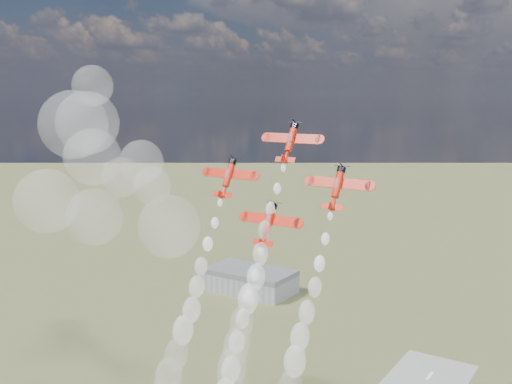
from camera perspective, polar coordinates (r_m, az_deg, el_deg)
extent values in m
cube|color=gray|center=(352.40, -0.54, -8.63)|extent=(50.00, 28.00, 10.00)
cube|color=#595B60|center=(350.45, -0.55, -7.62)|extent=(50.00, 28.00, 3.00)
cylinder|color=red|center=(129.32, 3.36, 5.06)|extent=(1.52, 4.05, 5.70)
cylinder|color=black|center=(130.42, 3.68, 6.27)|extent=(1.74, 2.05, 1.79)
cube|color=red|center=(129.74, 3.46, 5.12)|extent=(13.27, 1.25, 2.03)
cube|color=white|center=(131.62, 2.12, 5.16)|extent=(5.22, 0.32, 0.54)
cube|color=white|center=(128.14, 4.89, 5.02)|extent=(5.22, 0.32, 0.54)
cube|color=red|center=(127.54, 2.79, 3.10)|extent=(4.79, 0.69, 1.11)
cube|color=red|center=(126.82, 2.61, 3.16)|extent=(0.15, 2.30, 2.13)
ellipsoid|color=silver|center=(128.80, 3.23, 5.13)|extent=(1.20, 2.23, 2.88)
cone|color=red|center=(127.91, 2.91, 3.44)|extent=(1.52, 2.69, 3.21)
cylinder|color=red|center=(133.48, -2.60, 1.67)|extent=(1.52, 4.05, 5.70)
cylinder|color=black|center=(134.33, -2.25, 2.88)|extent=(1.74, 2.05, 1.79)
cube|color=red|center=(133.86, -2.48, 1.74)|extent=(13.27, 1.25, 2.03)
cube|color=white|center=(136.04, -3.69, 1.83)|extent=(5.22, 0.32, 0.54)
cube|color=white|center=(131.95, -1.18, 1.61)|extent=(5.22, 0.32, 0.54)
cube|color=red|center=(132.10, -3.21, -0.26)|extent=(4.79, 0.69, 1.11)
cube|color=red|center=(131.42, -3.42, -0.23)|extent=(0.15, 2.30, 2.13)
ellipsoid|color=silver|center=(132.98, -2.75, 1.73)|extent=(1.20, 2.23, 2.88)
cone|color=red|center=(132.40, -3.08, 0.07)|extent=(1.52, 2.69, 3.21)
cylinder|color=red|center=(120.26, 7.81, 0.75)|extent=(1.52, 4.05, 5.70)
cylinder|color=black|center=(121.21, 8.13, 2.09)|extent=(1.74, 2.05, 1.79)
cube|color=red|center=(120.69, 7.91, 0.83)|extent=(13.27, 1.25, 2.03)
cube|color=white|center=(122.32, 6.40, 0.95)|extent=(5.22, 0.32, 0.54)
cube|color=white|center=(119.36, 9.49, 0.67)|extent=(5.22, 0.32, 0.54)
cube|color=red|center=(118.74, 7.26, -1.41)|extent=(4.79, 0.69, 1.11)
cube|color=red|center=(117.97, 7.09, -1.38)|extent=(0.15, 2.30, 2.13)
ellipsoid|color=silver|center=(119.71, 7.69, 0.81)|extent=(1.20, 2.23, 2.88)
cone|color=red|center=(119.06, 7.37, -1.03)|extent=(1.52, 2.69, 3.21)
cylinder|color=red|center=(124.00, 1.27, -2.74)|extent=(1.52, 4.05, 5.70)
cylinder|color=black|center=(124.69, 1.62, -1.42)|extent=(1.74, 2.05, 1.79)
cube|color=red|center=(124.39, 1.38, -2.65)|extent=(13.27, 1.25, 2.03)
cube|color=white|center=(126.35, 0.02, -2.49)|extent=(5.22, 0.32, 0.54)
cube|color=white|center=(122.72, 2.85, -2.86)|extent=(5.22, 0.32, 0.54)
cube|color=red|center=(122.89, 0.65, -4.87)|extent=(4.79, 0.69, 1.11)
cube|color=red|center=(122.17, 0.45, -4.86)|extent=(0.15, 2.30, 2.13)
ellipsoid|color=silver|center=(123.48, 1.13, -2.70)|extent=(1.20, 2.23, 2.88)
cone|color=red|center=(123.14, 0.78, -4.50)|extent=(1.52, 2.69, 3.21)
sphere|color=white|center=(127.10, 2.63, 2.32)|extent=(1.04, 1.04, 1.04)
sphere|color=white|center=(125.79, 2.03, 0.32)|extent=(1.50, 1.50, 1.50)
sphere|color=white|center=(124.45, 1.44, -1.68)|extent=(1.96, 1.96, 1.96)
sphere|color=white|center=(123.34, 0.85, -3.65)|extent=(2.42, 2.42, 2.42)
sphere|color=white|center=(122.35, 0.44, -5.90)|extent=(2.88, 2.88, 2.88)
sphere|color=white|center=(121.82, 0.00, -8.12)|extent=(3.34, 3.34, 3.34)
sphere|color=white|center=(122.06, -0.72, -10.16)|extent=(3.80, 3.80, 3.80)
sphere|color=white|center=(121.00, -1.36, -12.40)|extent=(4.26, 4.26, 4.26)
sphere|color=white|center=(121.00, -1.86, -14.47)|extent=(4.72, 4.72, 4.72)
sphere|color=white|center=(120.70, -2.30, -16.45)|extent=(5.18, 5.18, 5.18)
sphere|color=white|center=(131.84, -3.44, -1.03)|extent=(1.04, 1.04, 1.04)
sphere|color=white|center=(130.98, -3.94, -2.95)|extent=(1.50, 1.50, 1.50)
sphere|color=white|center=(129.93, -4.62, -4.95)|extent=(1.96, 1.96, 1.96)
sphere|color=white|center=(129.44, -5.26, -7.03)|extent=(2.42, 2.42, 2.42)
sphere|color=white|center=(128.54, -5.66, -8.95)|extent=(2.88, 2.88, 2.88)
sphere|color=white|center=(128.73, -6.14, -11.10)|extent=(3.34, 3.34, 3.34)
sphere|color=white|center=(128.99, -6.96, -12.93)|extent=(3.80, 3.80, 3.80)
sphere|color=white|center=(129.12, -7.57, -15.10)|extent=(4.26, 4.26, 4.26)
sphere|color=white|center=(128.65, -8.32, -16.92)|extent=(4.72, 4.72, 4.72)
sphere|color=white|center=(118.52, 7.07, -2.30)|extent=(1.04, 1.04, 1.04)
sphere|color=white|center=(117.33, 6.62, -4.46)|extent=(1.50, 1.50, 1.50)
sphere|color=white|center=(116.28, 6.07, -6.79)|extent=(1.96, 1.96, 1.96)
sphere|color=white|center=(115.81, 5.63, -9.01)|extent=(2.42, 2.42, 2.42)
sphere|color=white|center=(114.96, 4.86, -11.36)|extent=(2.88, 2.88, 2.88)
sphere|color=white|center=(115.02, 4.20, -13.62)|extent=(3.34, 3.34, 3.34)
sphere|color=white|center=(115.23, 3.73, -15.75)|extent=(3.80, 3.80, 3.80)
sphere|color=white|center=(122.60, 0.46, -5.68)|extent=(1.04, 1.04, 1.04)
sphere|color=white|center=(121.82, -0.08, -7.90)|extent=(1.50, 1.50, 1.50)
sphere|color=white|center=(121.36, -0.71, -9.97)|extent=(1.96, 1.96, 1.96)
sphere|color=white|center=(121.28, -1.30, -11.97)|extent=(2.42, 2.42, 2.42)
sphere|color=white|center=(121.10, -1.85, -14.14)|extent=(2.88, 2.88, 2.88)
sphere|color=white|center=(120.98, -2.41, -16.53)|extent=(3.34, 3.34, 3.34)
sphere|color=white|center=(193.85, -12.68, 1.35)|extent=(12.75, 12.75, 12.75)
sphere|color=white|center=(202.89, -19.29, -0.84)|extent=(20.75, 20.75, 20.75)
sphere|color=white|center=(203.31, -15.11, -2.30)|extent=(18.91, 18.91, 18.91)
sphere|color=white|center=(178.29, -15.29, 9.72)|extent=(11.64, 11.64, 11.64)
sphere|color=white|center=(197.50, -15.73, 6.36)|extent=(19.94, 19.94, 19.94)
sphere|color=white|center=(175.98, -8.25, -3.30)|extent=(18.49, 18.49, 18.49)
sphere|color=white|center=(169.65, -10.86, 2.82)|extent=(12.34, 12.34, 12.34)
sphere|color=white|center=(190.55, -15.31, 3.22)|extent=(17.62, 17.62, 17.62)
sphere|color=white|center=(201.25, -16.99, 6.15)|extent=(21.90, 21.90, 21.90)
sphere|color=white|center=(168.42, -9.87, 0.59)|extent=(10.64, 10.64, 10.64)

